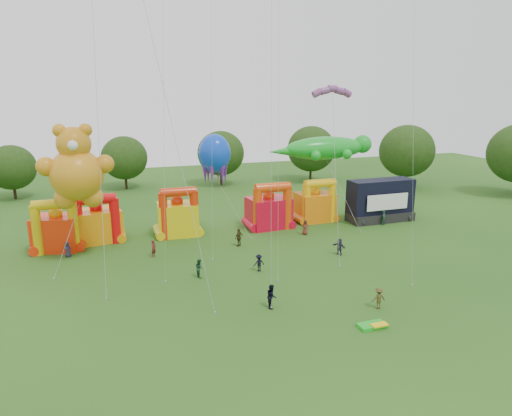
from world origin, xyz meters
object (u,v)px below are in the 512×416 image
object	(u,v)px
bouncy_castle_0	(57,230)
octopus_kite	(224,183)
gecko_kite	(334,170)
stage_trailer	(380,201)
spectator_4	(239,237)
teddy_bear_kite	(74,188)
spectator_0	(68,249)
bouncy_castle_2	(178,216)

from	to	relation	value
bouncy_castle_0	octopus_kite	world-z (taller)	octopus_kite
bouncy_castle_0	gecko_kite	distance (m)	32.09
stage_trailer	spectator_4	distance (m)	20.58
teddy_bear_kite	gecko_kite	xyz separation A→B (m)	(29.33, 5.02, -0.64)
teddy_bear_kite	spectator_0	distance (m)	7.37
octopus_kite	spectator_4	xyz separation A→B (m)	(0.51, -3.92, -5.21)
bouncy_castle_0	stage_trailer	distance (m)	38.43
stage_trailer	teddy_bear_kite	world-z (taller)	teddy_bear_kite
bouncy_castle_0	gecko_kite	bearing A→B (deg)	-0.61
gecko_kite	spectator_4	distance (m)	15.35
teddy_bear_kite	octopus_kite	bearing A→B (deg)	15.96
bouncy_castle_2	spectator_4	bearing A→B (deg)	-46.95
spectator_0	spectator_4	bearing A→B (deg)	3.43
teddy_bear_kite	bouncy_castle_2	bearing A→B (deg)	31.89
bouncy_castle_2	gecko_kite	xyz separation A→B (m)	(18.98, -1.42, 4.65)
gecko_kite	octopus_kite	distance (m)	13.96
bouncy_castle_0	octopus_kite	xyz separation A→B (m)	(17.81, -0.95, 4.02)
teddy_bear_kite	spectator_0	world-z (taller)	teddy_bear_kite
bouncy_castle_2	octopus_kite	size ratio (longest dim) A/B	0.50
teddy_bear_kite	octopus_kite	xyz separation A→B (m)	(15.40, 4.41, -1.35)
teddy_bear_kite	spectator_4	xyz separation A→B (m)	(15.91, 0.49, -6.55)
teddy_bear_kite	stage_trailer	bearing A→B (deg)	7.29
bouncy_castle_0	bouncy_castle_2	xyz separation A→B (m)	(12.76, 1.09, 0.07)
bouncy_castle_0	teddy_bear_kite	xyz separation A→B (m)	(2.41, -5.36, 5.36)
bouncy_castle_2	teddy_bear_kite	bearing A→B (deg)	-148.11
bouncy_castle_0	stage_trailer	bearing A→B (deg)	-1.12
bouncy_castle_2	teddy_bear_kite	distance (m)	13.29
teddy_bear_kite	octopus_kite	world-z (taller)	teddy_bear_kite
gecko_kite	octopus_kite	bearing A→B (deg)	-177.48
bouncy_castle_0	spectator_0	size ratio (longest dim) A/B	3.56
bouncy_castle_0	spectator_0	bearing A→B (deg)	-68.35
octopus_kite	spectator_4	world-z (taller)	octopus_kite
teddy_bear_kite	spectator_4	bearing A→B (deg)	1.76
bouncy_castle_0	stage_trailer	xyz separation A→B (m)	(38.42, -0.75, 0.43)
bouncy_castle_0	teddy_bear_kite	size ratio (longest dim) A/B	0.42
stage_trailer	octopus_kite	world-z (taller)	octopus_kite
spectator_0	teddy_bear_kite	bearing A→B (deg)	-52.64
bouncy_castle_2	teddy_bear_kite	size ratio (longest dim) A/B	0.44
bouncy_castle_2	spectator_0	distance (m)	12.38
gecko_kite	octopus_kite	size ratio (longest dim) A/B	1.17
spectator_4	spectator_0	bearing A→B (deg)	-38.05
bouncy_castle_0	spectator_4	bearing A→B (deg)	-14.88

